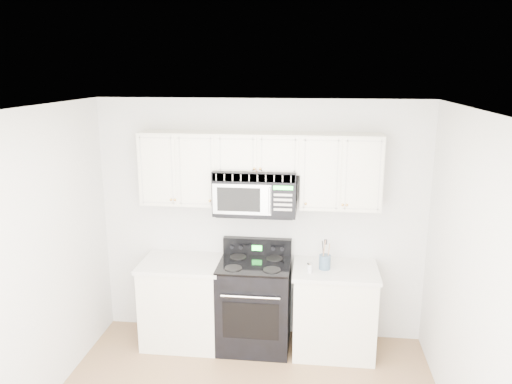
# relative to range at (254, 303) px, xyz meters

# --- Properties ---
(room) EXTENTS (3.51, 3.51, 2.61)m
(room) POSITION_rel_range_xyz_m (0.03, -1.44, 0.82)
(room) COLOR brown
(room) RESTS_ON ground
(base_cabinet_left) EXTENTS (0.86, 0.65, 0.92)m
(base_cabinet_left) POSITION_rel_range_xyz_m (-0.77, -0.00, -0.06)
(base_cabinet_left) COLOR beige
(base_cabinet_left) RESTS_ON ground
(base_cabinet_right) EXTENTS (0.86, 0.65, 0.92)m
(base_cabinet_right) POSITION_rel_range_xyz_m (0.83, -0.00, -0.06)
(base_cabinet_right) COLOR beige
(base_cabinet_right) RESTS_ON ground
(range) EXTENTS (0.74, 0.68, 1.11)m
(range) POSITION_rel_range_xyz_m (0.00, 0.00, 0.00)
(range) COLOR black
(range) RESTS_ON ground
(upper_cabinets) EXTENTS (2.44, 0.37, 0.75)m
(upper_cabinets) POSITION_rel_range_xyz_m (0.03, 0.15, 1.45)
(upper_cabinets) COLOR beige
(upper_cabinets) RESTS_ON ground
(microwave) EXTENTS (0.83, 0.47, 0.46)m
(microwave) POSITION_rel_range_xyz_m (0.00, 0.10, 1.20)
(microwave) COLOR black
(microwave) RESTS_ON ground
(utensil_crock) EXTENTS (0.12, 0.12, 0.31)m
(utensil_crock) POSITION_rel_range_xyz_m (0.72, -0.03, 0.51)
(utensil_crock) COLOR #405C75
(utensil_crock) RESTS_ON base_cabinet_right
(shaker_salt) EXTENTS (0.04, 0.04, 0.10)m
(shaker_salt) POSITION_rel_range_xyz_m (0.56, -0.13, 0.49)
(shaker_salt) COLOR silver
(shaker_salt) RESTS_ON base_cabinet_right
(shaker_pepper) EXTENTS (0.04, 0.04, 0.10)m
(shaker_pepper) POSITION_rel_range_xyz_m (0.57, -0.15, 0.49)
(shaker_pepper) COLOR silver
(shaker_pepper) RESTS_ON base_cabinet_right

